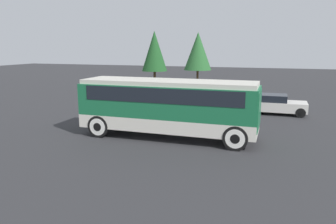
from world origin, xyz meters
TOP-DOWN VIEW (x-y plane):
  - ground_plane at (0.00, 0.00)m, footprint 120.00×120.00m
  - tour_bus at (0.10, -0.00)m, footprint 9.06×2.58m
  - parked_car_near at (-1.47, 5.44)m, footprint 4.11×1.82m
  - parked_car_mid at (4.87, 8.13)m, footprint 4.75×1.89m
  - parked_car_far at (-3.83, 8.00)m, footprint 4.66×1.80m
  - tree_left at (-4.79, 26.56)m, footprint 3.57×3.57m
  - tree_center at (-7.91, 18.89)m, footprint 2.82×2.82m

SIDE VIEW (x-z plane):
  - ground_plane at x=0.00m, z-range 0.00..0.00m
  - parked_car_mid at x=4.87m, z-range 0.01..1.37m
  - parked_car_far at x=-3.83m, z-range 0.00..1.41m
  - parked_car_near at x=-1.47m, z-range -0.01..1.44m
  - tour_bus at x=0.10m, z-range 0.31..3.29m
  - tree_left at x=-4.79m, z-range 0.81..7.30m
  - tree_center at x=-7.91m, z-range 0.96..7.31m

